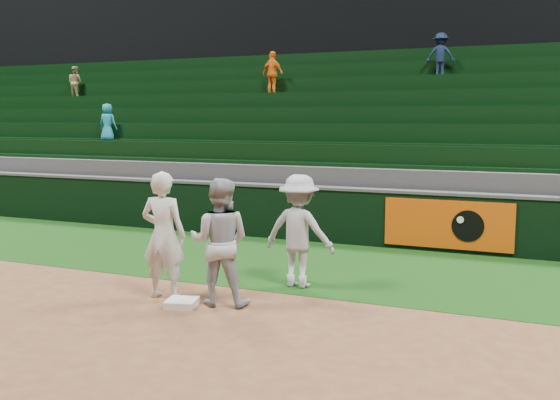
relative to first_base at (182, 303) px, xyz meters
The scene contains 9 objects.
ground 0.29m from the first_base, 73.20° to the left, with size 70.00×70.00×0.00m, color brown.
foul_grass 3.28m from the first_base, 88.54° to the left, with size 36.00×4.20×0.01m, color #0F340D.
upper_deck 18.70m from the first_base, 89.73° to the left, with size 40.00×12.00×12.00m, color black.
first_base is the anchor object (origin of this frame).
first_baseman 1.08m from the first_base, 150.52° to the left, with size 0.72×0.47×1.97m, color silver.
baserunner 1.07m from the first_base, 32.55° to the left, with size 0.92×0.72×1.89m, color #A4A7AF.
base_coach 2.25m from the first_base, 54.23° to the left, with size 1.19×0.69×1.85m, color #A5A9B3.
field_wall 5.51m from the first_base, 88.85° to the left, with size 36.00×0.45×1.25m.
stadium_seating 9.39m from the first_base, 89.48° to the left, with size 36.00×5.95×5.13m.
Camera 1 is at (4.75, -7.95, 2.75)m, focal length 40.00 mm.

